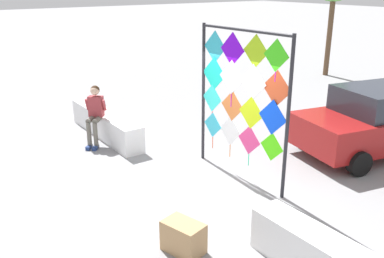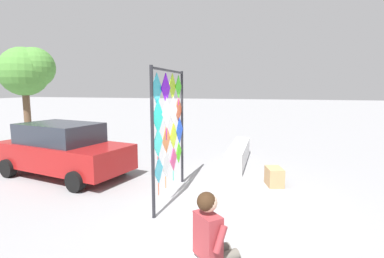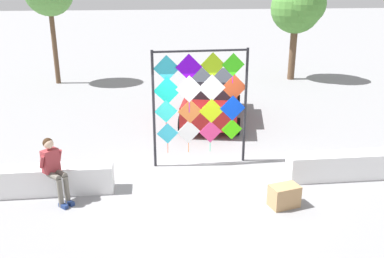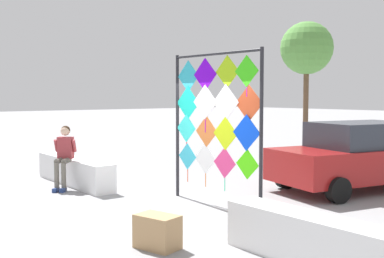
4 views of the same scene
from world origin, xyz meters
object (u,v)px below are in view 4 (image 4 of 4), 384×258
parked_car (359,156)px  cardboard_box_large (157,232)px  tree_palm_like (306,48)px  seated_vendor (64,152)px  kite_display_rack (215,115)px

parked_car → cardboard_box_large: (0.65, -6.20, -0.57)m
cardboard_box_large → tree_palm_like: (-7.19, 12.44, 3.98)m
parked_car → tree_palm_like: 9.66m
parked_car → cardboard_box_large: bearing=-84.0°
cardboard_box_large → tree_palm_like: 14.91m
seated_vendor → cardboard_box_large: bearing=-8.4°
kite_display_rack → tree_palm_like: (-5.63, 9.96, 2.38)m
seated_vendor → tree_palm_like: size_ratio=0.28×
seated_vendor → parked_car: size_ratio=0.34×
kite_display_rack → seated_vendor: bearing=-153.4°
cardboard_box_large → tree_palm_like: size_ratio=0.12×
kite_display_rack → tree_palm_like: size_ratio=0.59×
cardboard_box_large → kite_display_rack: bearing=122.2°
kite_display_rack → tree_palm_like: tree_palm_like is taller
seated_vendor → cardboard_box_large: (5.03, -0.74, -0.64)m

